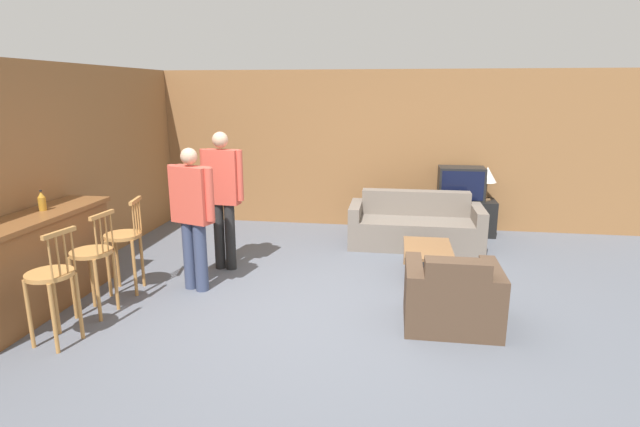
{
  "coord_description": "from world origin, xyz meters",
  "views": [
    {
      "loc": [
        0.75,
        -4.8,
        2.28
      ],
      "look_at": [
        -0.1,
        0.88,
        0.85
      ],
      "focal_mm": 28.0,
      "sensor_mm": 36.0,
      "label": 1
    }
  ],
  "objects_px": {
    "tv": "(461,183)",
    "bottle": "(42,201)",
    "table_lamp": "(487,175)",
    "bar_chair_near": "(52,283)",
    "bar_chair_far": "(125,242)",
    "armchair_near": "(452,298)",
    "tv_unit": "(459,217)",
    "bar_chair_mid": "(93,260)",
    "person_by_window": "(223,193)",
    "couch_far": "(415,227)",
    "person_by_counter": "(192,212)",
    "coffee_table": "(428,252)"
  },
  "relations": [
    {
      "from": "tv",
      "to": "bottle",
      "type": "bearing_deg",
      "value": -144.61
    },
    {
      "from": "bottle",
      "to": "table_lamp",
      "type": "relative_size",
      "value": 0.42
    },
    {
      "from": "bar_chair_near",
      "to": "bar_chair_far",
      "type": "height_order",
      "value": "same"
    },
    {
      "from": "armchair_near",
      "to": "tv_unit",
      "type": "relative_size",
      "value": 0.82
    },
    {
      "from": "bar_chair_near",
      "to": "bar_chair_mid",
      "type": "bearing_deg",
      "value": 89.98
    },
    {
      "from": "bottle",
      "to": "person_by_window",
      "type": "xyz_separation_m",
      "value": [
        1.56,
        1.25,
        -0.11
      ]
    },
    {
      "from": "tv",
      "to": "bar_chair_mid",
      "type": "bearing_deg",
      "value": -138.15
    },
    {
      "from": "bar_chair_near",
      "to": "couch_far",
      "type": "height_order",
      "value": "bar_chair_near"
    },
    {
      "from": "bar_chair_mid",
      "to": "armchair_near",
      "type": "height_order",
      "value": "bar_chair_mid"
    },
    {
      "from": "bar_chair_far",
      "to": "person_by_counter",
      "type": "relative_size",
      "value": 0.66
    },
    {
      "from": "bar_chair_near",
      "to": "bar_chair_mid",
      "type": "height_order",
      "value": "same"
    },
    {
      "from": "couch_far",
      "to": "bar_chair_near",
      "type": "bearing_deg",
      "value": -133.44
    },
    {
      "from": "bar_chair_near",
      "to": "armchair_near",
      "type": "bearing_deg",
      "value": 14.09
    },
    {
      "from": "person_by_window",
      "to": "bottle",
      "type": "bearing_deg",
      "value": -141.17
    },
    {
      "from": "table_lamp",
      "to": "bar_chair_far",
      "type": "bearing_deg",
      "value": -145.81
    },
    {
      "from": "bar_chair_far",
      "to": "table_lamp",
      "type": "bearing_deg",
      "value": 34.19
    },
    {
      "from": "armchair_near",
      "to": "bottle",
      "type": "xyz_separation_m",
      "value": [
        -4.3,
        -0.02,
        0.83
      ]
    },
    {
      "from": "coffee_table",
      "to": "person_by_window",
      "type": "bearing_deg",
      "value": -177.82
    },
    {
      "from": "bar_chair_mid",
      "to": "person_by_counter",
      "type": "bearing_deg",
      "value": 46.45
    },
    {
      "from": "coffee_table",
      "to": "person_by_counter",
      "type": "relative_size",
      "value": 0.55
    },
    {
      "from": "bar_chair_far",
      "to": "bottle",
      "type": "relative_size",
      "value": 4.94
    },
    {
      "from": "bar_chair_near",
      "to": "bottle",
      "type": "height_order",
      "value": "bottle"
    },
    {
      "from": "bar_chair_far",
      "to": "coffee_table",
      "type": "distance_m",
      "value": 3.61
    },
    {
      "from": "couch_far",
      "to": "person_by_counter",
      "type": "relative_size",
      "value": 1.17
    },
    {
      "from": "coffee_table",
      "to": "person_by_window",
      "type": "xyz_separation_m",
      "value": [
        -2.59,
        -0.1,
        0.69
      ]
    },
    {
      "from": "tv_unit",
      "to": "bottle",
      "type": "xyz_separation_m",
      "value": [
        -4.76,
        -3.38,
        0.84
      ]
    },
    {
      "from": "couch_far",
      "to": "coffee_table",
      "type": "bearing_deg",
      "value": -85.14
    },
    {
      "from": "tv",
      "to": "bar_chair_far",
      "type": "bearing_deg",
      "value": -143.34
    },
    {
      "from": "coffee_table",
      "to": "bottle",
      "type": "relative_size",
      "value": 4.1
    },
    {
      "from": "table_lamp",
      "to": "person_by_counter",
      "type": "distance_m",
      "value": 4.67
    },
    {
      "from": "table_lamp",
      "to": "person_by_window",
      "type": "relative_size",
      "value": 0.3
    },
    {
      "from": "bar_chair_far",
      "to": "tv_unit",
      "type": "xyz_separation_m",
      "value": [
        4.06,
        3.03,
        -0.31
      ]
    },
    {
      "from": "armchair_near",
      "to": "person_by_window",
      "type": "height_order",
      "value": "person_by_window"
    },
    {
      "from": "bottle",
      "to": "table_lamp",
      "type": "xyz_separation_m",
      "value": [
        5.15,
        3.38,
        -0.16
      ]
    },
    {
      "from": "bar_chair_mid",
      "to": "tv_unit",
      "type": "xyz_separation_m",
      "value": [
        4.06,
        3.64,
        -0.31
      ]
    },
    {
      "from": "tv",
      "to": "person_by_window",
      "type": "bearing_deg",
      "value": -146.4
    },
    {
      "from": "tv",
      "to": "table_lamp",
      "type": "xyz_separation_m",
      "value": [
        0.39,
        0.0,
        0.14
      ]
    },
    {
      "from": "bottle",
      "to": "armchair_near",
      "type": "bearing_deg",
      "value": 0.21
    },
    {
      "from": "tv_unit",
      "to": "bottle",
      "type": "relative_size",
      "value": 5.03
    },
    {
      "from": "table_lamp",
      "to": "person_by_window",
      "type": "height_order",
      "value": "person_by_window"
    },
    {
      "from": "bar_chair_near",
      "to": "bottle",
      "type": "relative_size",
      "value": 4.94
    },
    {
      "from": "bar_chair_mid",
      "to": "armchair_near",
      "type": "relative_size",
      "value": 1.2
    },
    {
      "from": "couch_far",
      "to": "bar_chair_far",
      "type": "bearing_deg",
      "value": -145.64
    },
    {
      "from": "bar_chair_far",
      "to": "bottle",
      "type": "distance_m",
      "value": 0.94
    },
    {
      "from": "bar_chair_near",
      "to": "table_lamp",
      "type": "distance_m",
      "value": 6.19
    },
    {
      "from": "bottle",
      "to": "bar_chair_far",
      "type": "bearing_deg",
      "value": 27.08
    },
    {
      "from": "bar_chair_near",
      "to": "coffee_table",
      "type": "bearing_deg",
      "value": 33.01
    },
    {
      "from": "tv",
      "to": "bottle",
      "type": "xyz_separation_m",
      "value": [
        -4.76,
        -3.38,
        0.3
      ]
    },
    {
      "from": "coffee_table",
      "to": "tv",
      "type": "xyz_separation_m",
      "value": [
        0.61,
        2.03,
        0.51
      ]
    },
    {
      "from": "bar_chair_far",
      "to": "armchair_near",
      "type": "xyz_separation_m",
      "value": [
        3.61,
        -0.34,
        -0.3
      ]
    }
  ]
}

